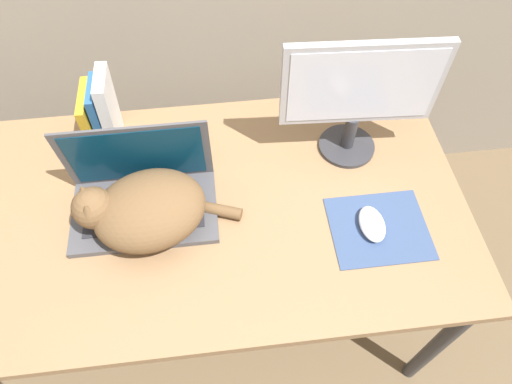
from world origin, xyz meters
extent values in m
cube|color=#93704C|center=(0.00, 0.39, 0.69)|extent=(1.45, 0.78, 0.03)
cylinder|color=#38383D|center=(0.68, 0.05, 0.34)|extent=(0.04, 0.04, 0.68)
cylinder|color=#38383D|center=(-0.68, 0.73, 0.34)|extent=(0.04, 0.04, 0.68)
cylinder|color=#38383D|center=(0.68, 0.73, 0.34)|extent=(0.04, 0.04, 0.68)
cube|color=#4C4C51|center=(-0.14, 0.38, 0.71)|extent=(0.38, 0.22, 0.02)
cube|color=#28282D|center=(-0.14, 0.37, 0.72)|extent=(0.31, 0.12, 0.00)
cube|color=#4C4C51|center=(-0.14, 0.48, 0.83)|extent=(0.38, 0.03, 0.22)
cube|color=#0A334C|center=(-0.14, 0.48, 0.83)|extent=(0.34, 0.02, 0.20)
ellipsoid|color=brown|center=(-0.12, 0.35, 0.78)|extent=(0.33, 0.29, 0.15)
sphere|color=brown|center=(-0.25, 0.35, 0.81)|extent=(0.11, 0.11, 0.11)
cone|color=brown|center=(-0.26, 0.38, 0.85)|extent=(0.04, 0.04, 0.03)
cone|color=brown|center=(-0.25, 0.32, 0.85)|extent=(0.04, 0.04, 0.03)
cylinder|color=brown|center=(0.05, 0.36, 0.72)|extent=(0.14, 0.08, 0.03)
cylinder|color=#333338|center=(0.45, 0.55, 0.71)|extent=(0.16, 0.16, 0.01)
cylinder|color=#333338|center=(0.45, 0.55, 0.77)|extent=(0.04, 0.04, 0.11)
cube|color=#B2B2B7|center=(0.45, 0.55, 0.95)|extent=(0.41, 0.05, 0.25)
cube|color=silver|center=(0.45, 0.54, 0.95)|extent=(0.38, 0.02, 0.22)
cube|color=#384C75|center=(0.47, 0.27, 0.71)|extent=(0.25, 0.22, 0.00)
ellipsoid|color=silver|center=(0.45, 0.27, 0.72)|extent=(0.07, 0.11, 0.03)
cube|color=gold|center=(-0.28, 0.66, 0.80)|extent=(0.02, 0.15, 0.18)
cube|color=#285B93|center=(-0.26, 0.66, 0.81)|extent=(0.03, 0.13, 0.21)
cube|color=white|center=(-0.23, 0.66, 0.83)|extent=(0.04, 0.12, 0.24)
camera|label=1|loc=(0.08, -0.30, 1.74)|focal=32.00mm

